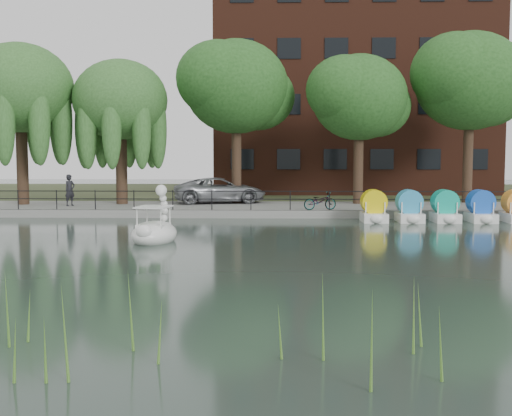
{
  "coord_description": "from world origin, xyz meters",
  "views": [
    {
      "loc": [
        1.11,
        -19.3,
        3.32
      ],
      "look_at": [
        0.5,
        4.0,
        1.3
      ],
      "focal_mm": 45.0,
      "sensor_mm": 36.0,
      "label": 1
    }
  ],
  "objects_px": {
    "minivan": "(220,188)",
    "bicycle": "(320,200)",
    "pedestrian": "(70,188)",
    "swan_boat": "(155,229)"
  },
  "relations": [
    {
      "from": "minivan",
      "to": "bicycle",
      "type": "bearing_deg",
      "value": -141.99
    },
    {
      "from": "minivan",
      "to": "bicycle",
      "type": "distance_m",
      "value": 7.02
    },
    {
      "from": "pedestrian",
      "to": "minivan",
      "type": "bearing_deg",
      "value": -38.65
    },
    {
      "from": "bicycle",
      "to": "pedestrian",
      "type": "bearing_deg",
      "value": 65.77
    },
    {
      "from": "minivan",
      "to": "swan_boat",
      "type": "xyz_separation_m",
      "value": [
        -1.34,
        -13.37,
        -0.79
      ]
    },
    {
      "from": "bicycle",
      "to": "pedestrian",
      "type": "distance_m",
      "value": 13.69
    },
    {
      "from": "minivan",
      "to": "swan_boat",
      "type": "height_order",
      "value": "swan_boat"
    },
    {
      "from": "minivan",
      "to": "swan_boat",
      "type": "distance_m",
      "value": 13.46
    },
    {
      "from": "minivan",
      "to": "pedestrian",
      "type": "xyz_separation_m",
      "value": [
        -8.05,
        -2.27,
        0.14
      ]
    },
    {
      "from": "minivan",
      "to": "swan_boat",
      "type": "bearing_deg",
      "value": 160.94
    }
  ]
}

